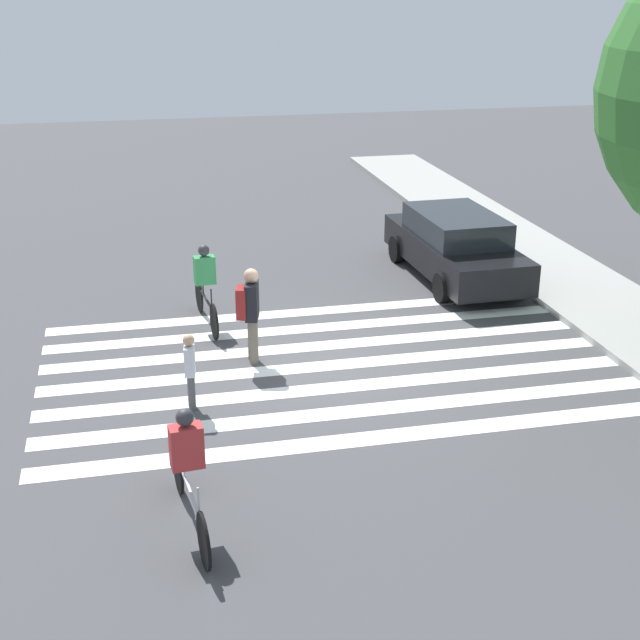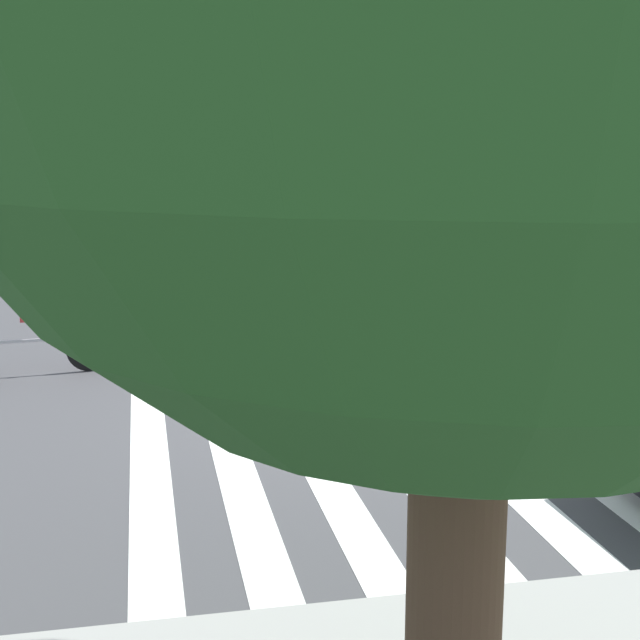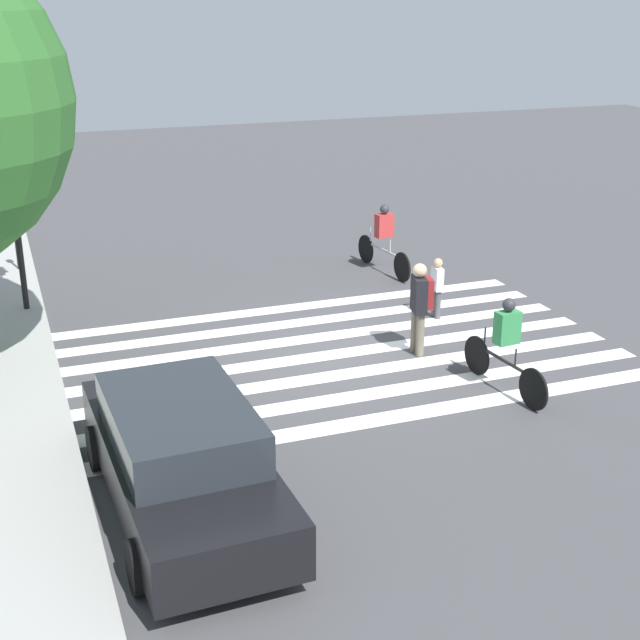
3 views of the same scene
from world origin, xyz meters
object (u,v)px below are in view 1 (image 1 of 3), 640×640
cyclist_mid_street (205,283)px  car_parked_far_curb (455,245)px  cyclist_near_curb (188,466)px  pedestrian_adult_tall_backpack (250,308)px  pedestrian_child_with_backpack (190,367)px

cyclist_mid_street → car_parked_far_curb: cyclist_mid_street is taller
cyclist_mid_street → cyclist_near_curb: (6.87, -0.90, -0.00)m
cyclist_near_curb → car_parked_far_curb: bearing=136.2°
pedestrian_adult_tall_backpack → cyclist_near_curb: (4.89, -1.49, -0.15)m
pedestrian_adult_tall_backpack → cyclist_near_curb: bearing=-3.5°
pedestrian_child_with_backpack → cyclist_mid_street: bearing=177.5°
cyclist_near_curb → car_parked_far_curb: cyclist_near_curb is taller
pedestrian_adult_tall_backpack → cyclist_mid_street: bearing=-150.1°
cyclist_near_curb → car_parked_far_curb: (-8.58, 6.69, -0.10)m
pedestrian_adult_tall_backpack → cyclist_near_curb: pedestrian_adult_tall_backpack is taller
cyclist_mid_street → car_parked_far_curb: size_ratio=0.47×
pedestrian_child_with_backpack → cyclist_near_curb: cyclist_near_curb is taller
cyclist_mid_street → pedestrian_adult_tall_backpack: bearing=11.5°
pedestrian_child_with_backpack → car_parked_far_curb: 8.30m
cyclist_near_curb → car_parked_far_curb: 10.88m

